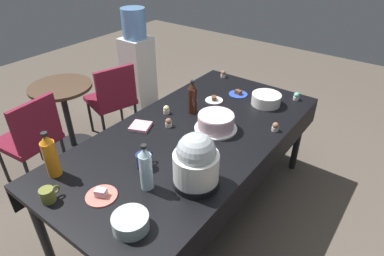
{
  "coord_description": "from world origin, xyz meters",
  "views": [
    {
      "loc": [
        -1.57,
        -1.18,
        2.05
      ],
      "look_at": [
        0.0,
        0.0,
        0.8
      ],
      "focal_mm": 30.33,
      "sensor_mm": 36.0,
      "label": 1
    }
  ],
  "objects_px": {
    "maroon_chair_left": "(31,136)",
    "maroon_chair_right": "(113,97)",
    "glass_salad_bowl": "(131,222)",
    "water_cooler": "(138,63)",
    "cupcake_rose": "(296,96)",
    "round_cafe_table": "(65,106)",
    "cupcake_mint": "(169,123)",
    "coffee_mug_navy": "(143,160)",
    "ceramic_snack_bowl": "(266,99)",
    "cupcake_cocoa": "(166,110)",
    "frosted_layer_cake": "(216,122)",
    "slow_cooker": "(196,162)",
    "cupcake_vanilla": "(275,127)",
    "dessert_plate_white": "(214,100)",
    "cupcake_lemon": "(223,74)",
    "coffee_mug_olive": "(48,195)",
    "soda_bottle_orange_juice": "(50,156)",
    "potluck_table": "(192,141)",
    "soda_bottle_water": "(146,168)",
    "dessert_plate_cobalt": "(238,94)",
    "dessert_plate_coral": "(101,195)",
    "soda_bottle_cola": "(193,98)"
  },
  "relations": [
    {
      "from": "soda_bottle_cola",
      "to": "water_cooler",
      "type": "distance_m",
      "value": 1.68
    },
    {
      "from": "cupcake_rose",
      "to": "round_cafe_table",
      "type": "relative_size",
      "value": 0.09
    },
    {
      "from": "maroon_chair_left",
      "to": "maroon_chair_right",
      "type": "xyz_separation_m",
      "value": [
        0.92,
        0.0,
        0.0
      ]
    },
    {
      "from": "dessert_plate_cobalt",
      "to": "cupcake_rose",
      "type": "distance_m",
      "value": 0.5
    },
    {
      "from": "slow_cooker",
      "to": "cupcake_lemon",
      "type": "distance_m",
      "value": 1.59
    },
    {
      "from": "glass_salad_bowl",
      "to": "maroon_chair_left",
      "type": "xyz_separation_m",
      "value": [
        0.33,
        1.6,
        -0.3
      ]
    },
    {
      "from": "dessert_plate_cobalt",
      "to": "cupcake_cocoa",
      "type": "height_order",
      "value": "cupcake_cocoa"
    },
    {
      "from": "cupcake_vanilla",
      "to": "cupcake_lemon",
      "type": "relative_size",
      "value": 1.0
    },
    {
      "from": "water_cooler",
      "to": "coffee_mug_olive",
      "type": "bearing_deg",
      "value": -145.84
    },
    {
      "from": "soda_bottle_orange_juice",
      "to": "water_cooler",
      "type": "distance_m",
      "value": 2.3
    },
    {
      "from": "frosted_layer_cake",
      "to": "maroon_chair_right",
      "type": "xyz_separation_m",
      "value": [
        0.22,
        1.43,
        -0.32
      ]
    },
    {
      "from": "dessert_plate_white",
      "to": "cupcake_lemon",
      "type": "height_order",
      "value": "cupcake_lemon"
    },
    {
      "from": "cupcake_rose",
      "to": "water_cooler",
      "type": "bearing_deg",
      "value": 87.47
    },
    {
      "from": "slow_cooker",
      "to": "cupcake_vanilla",
      "type": "xyz_separation_m",
      "value": [
        0.81,
        -0.13,
        -0.13
      ]
    },
    {
      "from": "maroon_chair_right",
      "to": "round_cafe_table",
      "type": "bearing_deg",
      "value": 152.64
    },
    {
      "from": "maroon_chair_right",
      "to": "water_cooler",
      "type": "distance_m",
      "value": 0.75
    },
    {
      "from": "glass_salad_bowl",
      "to": "soda_bottle_water",
      "type": "relative_size",
      "value": 0.63
    },
    {
      "from": "dessert_plate_white",
      "to": "soda_bottle_orange_juice",
      "type": "distance_m",
      "value": 1.41
    },
    {
      "from": "round_cafe_table",
      "to": "water_cooler",
      "type": "height_order",
      "value": "water_cooler"
    },
    {
      "from": "potluck_table",
      "to": "dessert_plate_white",
      "type": "xyz_separation_m",
      "value": [
        0.53,
        0.16,
        0.07
      ]
    },
    {
      "from": "round_cafe_table",
      "to": "dessert_plate_coral",
      "type": "bearing_deg",
      "value": -116.51
    },
    {
      "from": "frosted_layer_cake",
      "to": "water_cooler",
      "type": "bearing_deg",
      "value": 62.47
    },
    {
      "from": "cupcake_rose",
      "to": "cupcake_cocoa",
      "type": "bearing_deg",
      "value": 138.85
    },
    {
      "from": "ceramic_snack_bowl",
      "to": "frosted_layer_cake",
      "type": "bearing_deg",
      "value": 167.93
    },
    {
      "from": "cupcake_mint",
      "to": "coffee_mug_navy",
      "type": "relative_size",
      "value": 0.52
    },
    {
      "from": "cupcake_vanilla",
      "to": "maroon_chair_left",
      "type": "xyz_separation_m",
      "value": [
        -0.94,
        1.79,
        -0.29
      ]
    },
    {
      "from": "frosted_layer_cake",
      "to": "cupcake_vanilla",
      "type": "height_order",
      "value": "frosted_layer_cake"
    },
    {
      "from": "cupcake_lemon",
      "to": "coffee_mug_olive",
      "type": "xyz_separation_m",
      "value": [
        -2.01,
        -0.14,
        0.01
      ]
    },
    {
      "from": "dessert_plate_coral",
      "to": "round_cafe_table",
      "type": "height_order",
      "value": "dessert_plate_coral"
    },
    {
      "from": "glass_salad_bowl",
      "to": "maroon_chair_right",
      "type": "distance_m",
      "value": 2.05
    },
    {
      "from": "cupcake_vanilla",
      "to": "cupcake_cocoa",
      "type": "relative_size",
      "value": 1.0
    },
    {
      "from": "ceramic_snack_bowl",
      "to": "round_cafe_table",
      "type": "height_order",
      "value": "ceramic_snack_bowl"
    },
    {
      "from": "dessert_plate_coral",
      "to": "soda_bottle_cola",
      "type": "relative_size",
      "value": 0.64
    },
    {
      "from": "frosted_layer_cake",
      "to": "maroon_chair_right",
      "type": "bearing_deg",
      "value": 81.21
    },
    {
      "from": "dessert_plate_white",
      "to": "coffee_mug_navy",
      "type": "distance_m",
      "value": 1.02
    },
    {
      "from": "soda_bottle_water",
      "to": "water_cooler",
      "type": "relative_size",
      "value": 0.24
    },
    {
      "from": "cupcake_rose",
      "to": "cupcake_lemon",
      "type": "bearing_deg",
      "value": 87.34
    },
    {
      "from": "slow_cooker",
      "to": "soda_bottle_orange_juice",
      "type": "relative_size",
      "value": 1.14
    },
    {
      "from": "coffee_mug_navy",
      "to": "maroon_chair_left",
      "type": "distance_m",
      "value": 1.35
    },
    {
      "from": "potluck_table",
      "to": "maroon_chair_right",
      "type": "height_order",
      "value": "maroon_chair_right"
    },
    {
      "from": "cupcake_rose",
      "to": "cupcake_lemon",
      "type": "xyz_separation_m",
      "value": [
        0.04,
        0.77,
        0.0
      ]
    },
    {
      "from": "dessert_plate_white",
      "to": "coffee_mug_olive",
      "type": "height_order",
      "value": "coffee_mug_olive"
    },
    {
      "from": "maroon_chair_left",
      "to": "round_cafe_table",
      "type": "xyz_separation_m",
      "value": [
        0.49,
        0.22,
        0.01
      ]
    },
    {
      "from": "cupcake_cocoa",
      "to": "coffee_mug_navy",
      "type": "distance_m",
      "value": 0.68
    },
    {
      "from": "cupcake_vanilla",
      "to": "soda_bottle_water",
      "type": "height_order",
      "value": "soda_bottle_water"
    },
    {
      "from": "slow_cooker",
      "to": "cupcake_mint",
      "type": "bearing_deg",
      "value": 54.12
    },
    {
      "from": "slow_cooker",
      "to": "dessert_plate_coral",
      "type": "bearing_deg",
      "value": 138.15
    },
    {
      "from": "dessert_plate_coral",
      "to": "cupcake_lemon",
      "type": "bearing_deg",
      "value": 10.67
    },
    {
      "from": "cupcake_cocoa",
      "to": "frosted_layer_cake",
      "type": "bearing_deg",
      "value": -85.07
    },
    {
      "from": "glass_salad_bowl",
      "to": "water_cooler",
      "type": "bearing_deg",
      "value": 44.56
    }
  ]
}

